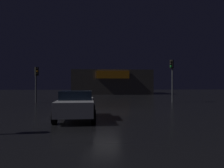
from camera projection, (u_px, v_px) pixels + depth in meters
The scene contains 5 objects.
ground_plane at pixel (101, 112), 14.83m from camera, with size 120.00×120.00×0.00m, color black.
store_building at pixel (111, 82), 43.74m from camera, with size 14.98×10.10×4.58m.
traffic_signal_cross_left at pixel (36, 78), 21.96m from camera, with size 0.41×0.43×3.64m.
traffic_signal_cross_right at pixel (172, 72), 22.56m from camera, with size 0.42×0.42×4.43m.
car_near at pixel (76, 104), 11.69m from camera, with size 2.14×4.27×1.53m.
Camera 1 is at (-0.38, -14.85, 1.90)m, focal length 34.59 mm.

